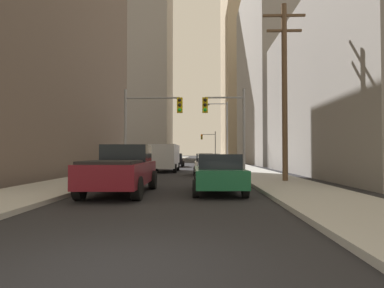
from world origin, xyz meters
name	(u,v)px	position (x,y,z in m)	size (l,w,h in m)	color
ground_plane	(111,275)	(0.00, 0.00, 0.00)	(400.00, 400.00, 0.00)	black
sidewalk_left	(163,162)	(-5.16, 50.00, 0.07)	(3.29, 160.00, 0.15)	#9E9E99
sidewalk_right	(225,162)	(5.16, 50.00, 0.07)	(3.29, 160.00, 0.15)	#9E9E99
pickup_truck_maroon	(122,169)	(-1.90, 8.41, 0.93)	(2.20, 5.44, 1.90)	maroon
cargo_van_silver	(165,156)	(-1.85, 23.30, 1.29)	(2.16, 5.24, 2.26)	#B7BABF
sedan_green	(218,173)	(1.83, 8.61, 0.77)	(1.95, 4.24, 1.52)	#195938
sedan_white	(208,164)	(1.63, 19.21, 0.77)	(1.95, 4.22, 1.52)	white
sedan_black	(175,160)	(-1.79, 33.35, 0.77)	(1.95, 4.25, 1.52)	black
sedan_red	(206,160)	(1.76, 35.75, 0.77)	(1.95, 4.22, 1.52)	maroon
sedan_beige	(206,158)	(1.86, 44.41, 0.77)	(1.95, 4.25, 1.52)	#C6B793
traffic_signal_near_left	(150,117)	(-2.36, 18.42, 4.06)	(4.08, 0.44, 6.00)	gray
traffic_signal_near_right	(226,118)	(2.89, 18.42, 4.00)	(2.95, 0.44, 6.00)	gray
traffic_signal_far_right	(209,141)	(2.83, 63.09, 4.01)	(3.07, 0.44, 6.00)	gray
utility_pole_right	(285,88)	(5.49, 12.82, 4.94)	(2.20, 0.28, 9.33)	brown
street_lamp_right	(223,127)	(3.77, 33.97, 4.57)	(2.67, 0.32, 7.50)	gray
building_left_far_tower	(131,60)	(-18.93, 89.02, 28.42)	(22.54, 18.43, 56.83)	gray
building_right_mid_block	(313,72)	(18.06, 45.47, 13.83)	(20.08, 26.06, 27.67)	gray
building_right_far_highrise	(256,30)	(16.74, 87.26, 35.91)	(18.36, 29.20, 71.83)	tan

